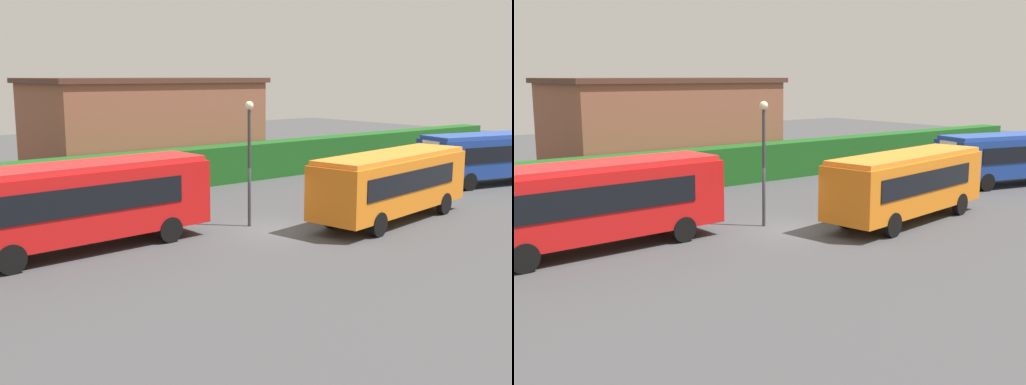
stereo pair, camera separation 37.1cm
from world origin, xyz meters
TOP-DOWN VIEW (x-y plane):
  - ground_plane at (0.00, 0.00)m, footprint 101.13×101.13m
  - bus_red at (-7.50, 1.92)m, footprint 9.98×2.82m
  - bus_orange at (5.09, -1.98)m, footprint 9.44×3.82m
  - bus_blue at (17.43, 0.48)m, footprint 9.89×4.67m
  - person_left at (-7.48, 5.04)m, footprint 0.33×0.52m
  - person_center at (5.78, 1.91)m, footprint 0.28×0.50m
  - hedge_row at (0.00, 10.93)m, footprint 62.56×1.75m
  - depot_building at (2.74, 15.75)m, footprint 13.89×7.99m
  - lamppost at (-0.41, 1.09)m, footprint 0.36×0.36m

SIDE VIEW (x-z plane):
  - ground_plane at x=0.00m, z-range 0.00..0.00m
  - person_center at x=5.78m, z-range 0.04..1.76m
  - person_left at x=-7.48m, z-range 0.05..1.96m
  - hedge_row at x=0.00m, z-range 0.00..2.20m
  - bus_blue at x=17.43m, z-range 0.24..3.23m
  - bus_orange at x=5.09m, z-range 0.24..3.24m
  - bus_red at x=-7.50m, z-range 0.24..3.46m
  - depot_building at x=2.74m, z-range 0.01..6.18m
  - lamppost at x=-0.41m, z-range 0.68..5.96m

